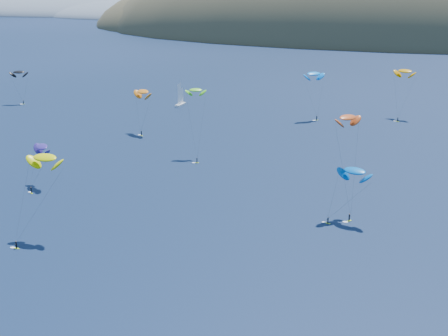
% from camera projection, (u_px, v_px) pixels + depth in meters
% --- Properties ---
extents(island, '(730.00, 300.00, 210.00)m').
position_uv_depth(island, '(420.00, 46.00, 597.25)').
color(island, '#3D3526').
rests_on(island, ground).
extents(headland, '(460.00, 250.00, 60.00)m').
position_uv_depth(headland, '(70.00, 15.00, 898.89)').
color(headland, slate).
rests_on(headland, ground).
extents(sailboat, '(9.33, 8.07, 11.58)m').
position_uv_depth(sailboat, '(180.00, 103.00, 283.77)').
color(sailboat, silver).
rests_on(sailboat, ground).
extents(kitesurfer_1, '(10.37, 10.35, 18.20)m').
position_uv_depth(kitesurfer_1, '(143.00, 92.00, 233.26)').
color(kitesurfer_1, '#C1EC1A').
rests_on(kitesurfer_1, ground).
extents(kitesurfer_2, '(9.49, 12.60, 21.12)m').
position_uv_depth(kitesurfer_2, '(45.00, 158.00, 141.21)').
color(kitesurfer_2, '#C1EC1A').
rests_on(kitesurfer_2, ground).
extents(kitesurfer_3, '(7.85, 12.94, 23.45)m').
position_uv_depth(kitesurfer_3, '(196.00, 90.00, 203.53)').
color(kitesurfer_3, '#C1EC1A').
rests_on(kitesurfer_3, ground).
extents(kitesurfer_4, '(9.84, 9.27, 21.22)m').
position_uv_depth(kitesurfer_4, '(314.00, 74.00, 254.10)').
color(kitesurfer_4, '#C1EC1A').
rests_on(kitesurfer_4, ground).
extents(kitesurfer_5, '(10.78, 8.23, 15.10)m').
position_uv_depth(kitesurfer_5, '(355.00, 171.00, 150.94)').
color(kitesurfer_5, '#C1EC1A').
rests_on(kitesurfer_5, ground).
extents(kitesurfer_9, '(7.78, 12.76, 26.43)m').
position_uv_depth(kitesurfer_9, '(348.00, 118.00, 154.29)').
color(kitesurfer_9, '#C1EC1A').
rests_on(kitesurfer_9, ground).
extents(kitesurfer_10, '(9.30, 12.50, 13.70)m').
position_uv_depth(kitesurfer_10, '(42.00, 147.00, 176.60)').
color(kitesurfer_10, '#C1EC1A').
rests_on(kitesurfer_10, ground).
extents(kitesurfer_11, '(10.18, 14.54, 21.72)m').
position_uv_depth(kitesurfer_11, '(405.00, 71.00, 257.36)').
color(kitesurfer_11, '#C1EC1A').
rests_on(kitesurfer_11, ground).
extents(kitesurfer_12, '(8.86, 6.52, 16.59)m').
position_uv_depth(kitesurfer_12, '(19.00, 72.00, 285.37)').
color(kitesurfer_12, '#C1EC1A').
rests_on(kitesurfer_12, ground).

